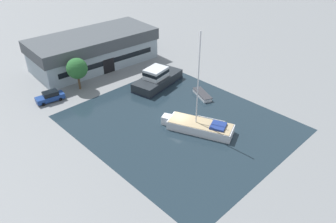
% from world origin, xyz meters
% --- Properties ---
extents(ground_plane, '(440.00, 440.00, 0.00)m').
position_xyz_m(ground_plane, '(0.00, 0.00, 0.00)').
color(ground_plane, gray).
extents(water_canal, '(26.20, 30.53, 0.01)m').
position_xyz_m(water_canal, '(0.00, 0.00, 0.00)').
color(water_canal, '#1E2D38').
rests_on(water_canal, ground).
extents(warehouse_building, '(25.26, 12.69, 6.26)m').
position_xyz_m(warehouse_building, '(3.30, 26.92, 3.17)').
color(warehouse_building, '#99A8B2').
rests_on(warehouse_building, ground).
extents(quay_tree_near_building, '(3.62, 3.62, 5.74)m').
position_xyz_m(quay_tree_near_building, '(-4.76, 19.70, 3.91)').
color(quay_tree_near_building, brown).
rests_on(quay_tree_near_building, ground).
extents(parked_car, '(4.75, 2.46, 1.76)m').
position_xyz_m(parked_car, '(-10.53, 19.27, 0.87)').
color(parked_car, navy).
rests_on(parked_car, ground).
extents(sailboat_moored, '(6.53, 10.50, 14.64)m').
position_xyz_m(sailboat_moored, '(0.72, -3.35, 0.76)').
color(sailboat_moored, silver).
rests_on(sailboat_moored, water_canal).
extents(motor_cruiser, '(10.85, 6.14, 3.40)m').
position_xyz_m(motor_cruiser, '(6.03, 11.25, 1.23)').
color(motor_cruiser, '#23282D').
rests_on(motor_cruiser, water_canal).
extents(small_dinghy, '(3.19, 4.82, 0.68)m').
position_xyz_m(small_dinghy, '(8.65, 2.86, 0.35)').
color(small_dinghy, silver).
rests_on(small_dinghy, water_canal).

